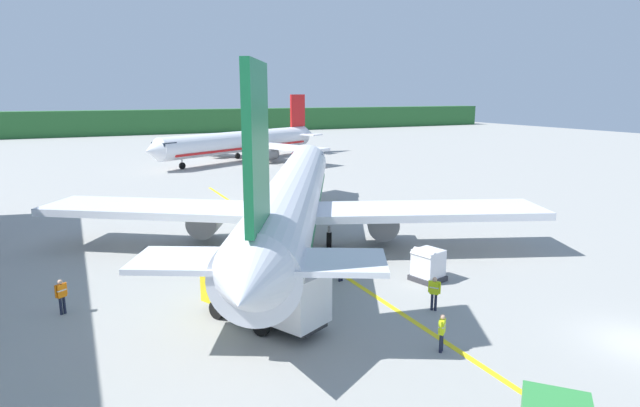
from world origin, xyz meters
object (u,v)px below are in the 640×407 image
at_px(cargo_container_near, 428,265).
at_px(crew_loader_right, 61,294).
at_px(service_truck_baggage, 265,291).
at_px(crew_marshaller, 434,291).
at_px(crew_supervisor, 442,330).
at_px(airliner_mid_apron, 244,142).
at_px(airliner_foreground, 293,198).
at_px(crew_loader_left, 341,265).

bearing_deg(cargo_container_near, crew_loader_right, 168.54).
relative_size(service_truck_baggage, crew_marshaller, 3.88).
bearing_deg(service_truck_baggage, cargo_container_near, 7.39).
bearing_deg(crew_loader_right, crew_supervisor, -37.67).
bearing_deg(crew_loader_right, airliner_mid_apron, 64.26).
relative_size(cargo_container_near, crew_supervisor, 1.21).
xyz_separation_m(airliner_mid_apron, crew_supervisor, (-11.97, -65.79, -2.01)).
bearing_deg(crew_marshaller, airliner_foreground, 97.16).
bearing_deg(crew_marshaller, crew_loader_right, 155.95).
relative_size(cargo_container_near, crew_loader_left, 1.19).
distance_m(airliner_foreground, crew_marshaller, 14.33).
bearing_deg(crew_supervisor, crew_loader_right, 142.33).
xyz_separation_m(airliner_mid_apron, crew_marshaller, (-9.57, -62.16, -1.97)).
relative_size(airliner_mid_apron, crew_supervisor, 20.17).
relative_size(airliner_mid_apron, crew_loader_right, 18.97).
distance_m(cargo_container_near, crew_marshaller, 4.30).
bearing_deg(airliner_mid_apron, crew_loader_right, -115.74).
relative_size(cargo_container_near, crew_loader_right, 1.13).
bearing_deg(cargo_container_near, crew_marshaller, -122.79).
xyz_separation_m(cargo_container_near, crew_marshaller, (-2.33, -3.62, 0.10)).
xyz_separation_m(airliner_mid_apron, crew_loader_right, (-26.36, -54.67, -1.94)).
bearing_deg(crew_marshaller, crew_supervisor, -123.48).
xyz_separation_m(crew_loader_left, crew_loader_right, (-14.51, 1.80, 0.06)).
height_order(crew_loader_left, crew_loader_right, crew_loader_right).
distance_m(airliner_foreground, cargo_container_near, 11.45).
distance_m(airliner_foreground, airliner_mid_apron, 49.45).
height_order(airliner_foreground, crew_loader_right, airliner_foreground).
bearing_deg(cargo_container_near, service_truck_baggage, -172.61).
bearing_deg(cargo_container_near, crew_loader_left, 155.77).
distance_m(cargo_container_near, crew_loader_right, 19.51).
bearing_deg(airliner_mid_apron, cargo_container_near, -97.05).
height_order(airliner_foreground, cargo_container_near, airliner_foreground).
xyz_separation_m(airliner_mid_apron, crew_loader_left, (-11.85, -56.47, -2.00)).
height_order(airliner_mid_apron, service_truck_baggage, airliner_mid_apron).
bearing_deg(crew_loader_right, cargo_container_near, -11.46).
bearing_deg(crew_loader_left, crew_loader_right, 172.93).
relative_size(airliner_foreground, cargo_container_near, 18.99).
distance_m(cargo_container_near, crew_supervisor, 8.64).
xyz_separation_m(airliner_mid_apron, cargo_container_near, (-7.24, -58.55, -2.07)).
relative_size(airliner_foreground, crew_supervisor, 22.92).
distance_m(airliner_foreground, crew_loader_left, 8.69).
height_order(airliner_foreground, crew_marshaller, airliner_foreground).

